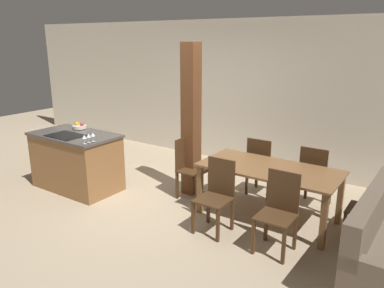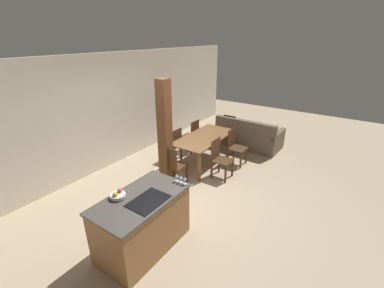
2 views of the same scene
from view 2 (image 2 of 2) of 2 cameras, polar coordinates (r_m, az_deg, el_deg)
ground_plane at (r=5.30m, az=-1.89°, el=-12.12°), size 16.00×16.00×0.00m
wall_back at (r=6.35m, az=-20.41°, el=6.05°), size 11.20×0.08×2.70m
kitchen_island at (r=4.10m, az=-10.92°, el=-16.75°), size 1.42×0.80×0.92m
fruit_bowl at (r=3.88m, az=-16.19°, el=-10.85°), size 0.22×0.22×0.11m
wine_glass_near at (r=3.99m, az=-1.66°, el=-7.68°), size 0.06×0.06×0.13m
wine_glass_middle at (r=4.03m, az=-2.57°, el=-7.35°), size 0.06×0.06×0.13m
wine_glass_far at (r=4.07m, az=-3.47°, el=-7.03°), size 0.06×0.06×0.13m
dining_table at (r=6.44m, az=2.76°, el=0.89°), size 1.81×0.88×0.72m
dining_chair_near_left at (r=5.88m, az=6.18°, el=-3.07°), size 0.40×0.40×0.91m
dining_chair_near_right at (r=6.54m, az=9.57°, el=-0.45°), size 0.40×0.40×0.91m
dining_chair_far_left at (r=6.54m, az=-4.11°, el=-0.20°), size 0.40×0.40×0.91m
dining_chair_far_right at (r=7.14m, az=-0.10°, el=1.94°), size 0.40×0.40×0.91m
dining_chair_head_end at (r=5.55m, az=-4.23°, el=-4.68°), size 0.40×0.40×0.91m
dining_chair_foot_end at (r=7.54m, az=7.84°, el=2.88°), size 0.40×0.40×0.91m
couch at (r=7.75m, az=12.47°, el=1.62°), size 0.98×1.82×0.88m
timber_post at (r=5.31m, az=-6.02°, el=1.92°), size 0.23×0.23×2.30m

